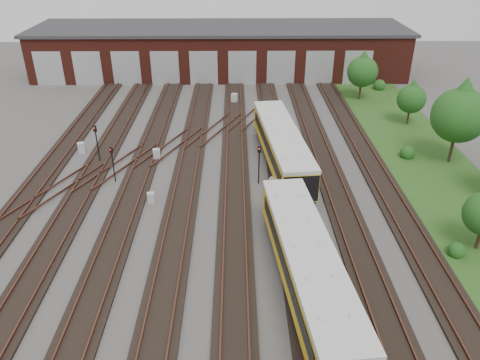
{
  "coord_description": "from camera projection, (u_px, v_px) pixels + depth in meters",
  "views": [
    {
      "loc": [
        2.09,
        -26.14,
        18.53
      ],
      "look_at": [
        2.4,
        4.08,
        2.0
      ],
      "focal_mm": 35.0,
      "sensor_mm": 36.0,
      "label": 1
    }
  ],
  "objects": [
    {
      "name": "ground",
      "position": [
        205.0,
        235.0,
        31.8
      ],
      "size": [
        120.0,
        120.0,
        0.0
      ],
      "primitive_type": "plane",
      "color": "#464341",
      "rests_on": "ground"
    },
    {
      "name": "track_network",
      "position": [
        203.0,
        228.0,
        32.26
      ],
      "size": [
        30.4,
        70.0,
        0.33
      ],
      "color": "black",
      "rests_on": "ground"
    },
    {
      "name": "maintenance_shed",
      "position": [
        220.0,
        50.0,
        65.33
      ],
      "size": [
        51.0,
        12.5,
        6.35
      ],
      "color": "#561D15",
      "rests_on": "ground"
    },
    {
      "name": "grass_verge",
      "position": [
        429.0,
        166.0,
        40.73
      ],
      "size": [
        8.0,
        55.0,
        0.05
      ],
      "primitive_type": "cube",
      "color": "#26511B",
      "rests_on": "ground"
    },
    {
      "name": "metro_train",
      "position": [
        307.0,
        268.0,
        25.72
      ],
      "size": [
        4.17,
        47.2,
        3.1
      ],
      "rotation": [
        0.0,
        0.0,
        0.1
      ],
      "color": "black",
      "rests_on": "ground"
    },
    {
      "name": "signal_mast_0",
      "position": [
        113.0,
        160.0,
        37.45
      ],
      "size": [
        0.27,
        0.25,
        3.06
      ],
      "rotation": [
        0.0,
        0.0,
        -0.29
      ],
      "color": "black",
      "rests_on": "ground"
    },
    {
      "name": "signal_mast_1",
      "position": [
        97.0,
        139.0,
        40.4
      ],
      "size": [
        0.28,
        0.27,
        3.48
      ],
      "rotation": [
        0.0,
        0.0,
        -0.14
      ],
      "color": "black",
      "rests_on": "ground"
    },
    {
      "name": "signal_mast_2",
      "position": [
        259.0,
        160.0,
        37.12
      ],
      "size": [
        0.29,
        0.27,
        3.28
      ],
      "rotation": [
        0.0,
        0.0,
        -0.25
      ],
      "color": "black",
      "rests_on": "ground"
    },
    {
      "name": "signal_mast_3",
      "position": [
        266.0,
        129.0,
        43.08
      ],
      "size": [
        0.25,
        0.23,
        3.14
      ],
      "rotation": [
        0.0,
        0.0,
        0.02
      ],
      "color": "black",
      "rests_on": "ground"
    },
    {
      "name": "relay_cabinet_0",
      "position": [
        81.0,
        148.0,
        42.97
      ],
      "size": [
        0.75,
        0.69,
        1.01
      ],
      "primitive_type": "cube",
      "rotation": [
        0.0,
        0.0,
        0.37
      ],
      "color": "#B8BABE",
      "rests_on": "ground"
    },
    {
      "name": "relay_cabinet_1",
      "position": [
        157.0,
        154.0,
        41.69
      ],
      "size": [
        0.71,
        0.63,
        1.04
      ],
      "primitive_type": "cube",
      "rotation": [
        0.0,
        0.0,
        0.19
      ],
      "color": "#B8BABE",
      "rests_on": "ground"
    },
    {
      "name": "relay_cabinet_2",
      "position": [
        151.0,
        198.0,
        35.26
      ],
      "size": [
        0.58,
        0.51,
        0.85
      ],
      "primitive_type": "cube",
      "rotation": [
        0.0,
        0.0,
        0.18
      ],
      "color": "#B8BABE",
      "rests_on": "ground"
    },
    {
      "name": "relay_cabinet_3",
      "position": [
        234.0,
        98.0,
        55.03
      ],
      "size": [
        0.82,
        0.75,
        1.13
      ],
      "primitive_type": "cube",
      "rotation": [
        0.0,
        0.0,
        -0.31
      ],
      "color": "#B8BABE",
      "rests_on": "ground"
    },
    {
      "name": "relay_cabinet_4",
      "position": [
        273.0,
        183.0,
        37.19
      ],
      "size": [
        0.69,
        0.65,
        0.92
      ],
      "primitive_type": "cube",
      "rotation": [
        0.0,
        0.0,
        -0.42
      ],
      "color": "#B8BABE",
      "rests_on": "ground"
    },
    {
      "name": "tree_0",
      "position": [
        363.0,
        68.0,
        54.65
      ],
      "size": [
        3.57,
        3.57,
        5.92
      ],
      "color": "#372718",
      "rests_on": "ground"
    },
    {
      "name": "tree_1",
      "position": [
        412.0,
        96.0,
        47.92
      ],
      "size": [
        2.94,
        2.94,
        4.87
      ],
      "color": "#372718",
      "rests_on": "ground"
    },
    {
      "name": "tree_2",
      "position": [
        461.0,
        109.0,
        39.15
      ],
      "size": [
        4.66,
        4.66,
        7.72
      ],
      "color": "#372718",
      "rests_on": "ground"
    },
    {
      "name": "bush_0",
      "position": [
        457.0,
        248.0,
        29.55
      ],
      "size": [
        1.1,
        1.1,
        1.1
      ],
      "primitive_type": "sphere",
      "color": "#1C4112",
      "rests_on": "ground"
    },
    {
      "name": "bush_1",
      "position": [
        408.0,
        151.0,
        42.01
      ],
      "size": [
        1.33,
        1.33,
        1.33
      ],
      "primitive_type": "sphere",
      "color": "#1C4112",
      "rests_on": "ground"
    },
    {
      "name": "bush_2",
      "position": [
        380.0,
        84.0,
        59.46
      ],
      "size": [
        1.52,
        1.52,
        1.52
      ],
      "primitive_type": "sphere",
      "color": "#1C4112",
      "rests_on": "ground"
    }
  ]
}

